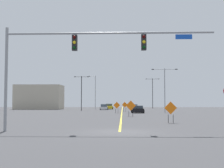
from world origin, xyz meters
name	(u,v)px	position (x,y,z in m)	size (l,w,h in m)	color
ground	(120,132)	(0.00, 0.00, 0.00)	(184.18, 184.18, 0.00)	#38383A
road_centre_stripe	(122,110)	(0.00, 51.16, 0.00)	(0.16, 102.32, 0.01)	yellow
traffic_signal_assembly	(76,51)	(-2.92, -0.01, 5.34)	(13.99, 0.44, 7.00)	gray
street_lamp_far_right	(165,86)	(7.91, 35.05, 4.90)	(4.79, 0.24, 8.12)	gray
street_lamp_near_right	(153,91)	(9.05, 68.91, 5.29)	(4.14, 0.24, 8.95)	black
street_lamp_mid_left	(81,90)	(-9.16, 46.78, 4.62)	(3.39, 0.24, 7.78)	black
street_lamp_near_left	(95,91)	(-7.89, 65.33, 5.20)	(2.03, 0.24, 9.51)	gray
construction_sign_left_lane	(131,106)	(1.25, 20.03, 1.36)	(1.36, 0.16, 2.14)	orange
construction_sign_right_lane	(125,105)	(0.56, 39.99, 1.25)	(1.14, 0.06, 1.95)	orange
construction_sign_left_shoulder	(117,106)	(-0.86, 31.62, 1.26)	(1.16, 0.22, 1.96)	orange
construction_sign_median_far	(171,109)	(4.65, 8.23, 1.28)	(1.20, 0.18, 2.00)	orange
car_silver_passing	(104,107)	(-4.53, 54.38, 0.62)	(2.10, 4.05, 1.38)	#B7BABF
car_white_mid	(134,107)	(3.16, 57.71, 0.61)	(2.08, 4.09, 1.31)	white
car_yellow_near	(109,107)	(-3.49, 59.82, 0.68)	(2.10, 4.60, 1.45)	gold
car_black_far	(137,109)	(2.78, 33.03, 0.61)	(2.25, 4.05, 1.30)	black
roadside_building_west	(39,97)	(-22.01, 58.23, 3.21)	(11.95, 6.98, 6.41)	#B2A893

